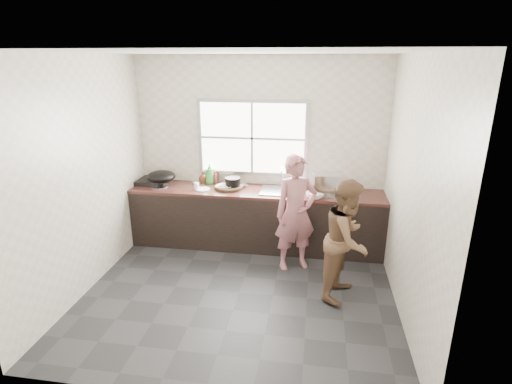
% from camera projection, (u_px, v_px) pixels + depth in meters
% --- Properties ---
extents(floor, '(3.60, 3.20, 0.01)m').
position_uv_depth(floor, '(239.00, 293.00, 4.74)').
color(floor, '#252528').
rests_on(floor, ground).
extents(ceiling, '(3.60, 3.20, 0.01)m').
position_uv_depth(ceiling, '(236.00, 51.00, 3.88)').
color(ceiling, silver).
rests_on(ceiling, wall_back).
extents(wall_back, '(3.60, 0.01, 2.70)m').
position_uv_depth(wall_back, '(259.00, 152.00, 5.81)').
color(wall_back, beige).
rests_on(wall_back, ground).
extents(wall_left, '(0.01, 3.20, 2.70)m').
position_uv_depth(wall_left, '(83.00, 177.00, 4.57)').
color(wall_left, beige).
rests_on(wall_left, ground).
extents(wall_right, '(0.01, 3.20, 2.70)m').
position_uv_depth(wall_right, '(412.00, 192.00, 4.05)').
color(wall_right, beige).
rests_on(wall_right, ground).
extents(wall_front, '(3.60, 0.01, 2.70)m').
position_uv_depth(wall_front, '(193.00, 252.00, 2.81)').
color(wall_front, beige).
rests_on(wall_front, ground).
extents(cabinet, '(3.60, 0.62, 0.82)m').
position_uv_depth(cabinet, '(256.00, 219.00, 5.82)').
color(cabinet, black).
rests_on(cabinet, floor).
extents(countertop, '(3.60, 0.64, 0.04)m').
position_uv_depth(countertop, '(256.00, 192.00, 5.68)').
color(countertop, '#3B1D18').
rests_on(countertop, cabinet).
extents(sink, '(0.55, 0.45, 0.02)m').
position_uv_depth(sink, '(280.00, 191.00, 5.62)').
color(sink, silver).
rests_on(sink, countertop).
extents(faucet, '(0.02, 0.02, 0.30)m').
position_uv_depth(faucet, '(282.00, 177.00, 5.76)').
color(faucet, silver).
rests_on(faucet, countertop).
extents(window_frame, '(1.60, 0.05, 1.10)m').
position_uv_depth(window_frame, '(252.00, 138.00, 5.75)').
color(window_frame, '#9EA0A5').
rests_on(window_frame, wall_back).
extents(window_glazing, '(1.50, 0.01, 1.00)m').
position_uv_depth(window_glazing, '(252.00, 138.00, 5.73)').
color(window_glazing, white).
rests_on(window_glazing, window_frame).
extents(woman, '(0.61, 0.52, 1.42)m').
position_uv_depth(woman, '(296.00, 217.00, 5.12)').
color(woman, '#AA666D').
rests_on(woman, floor).
extents(person_side, '(0.74, 0.83, 1.41)m').
position_uv_depth(person_side, '(347.00, 239.00, 4.49)').
color(person_side, brown).
rests_on(person_side, floor).
extents(cutting_board, '(0.52, 0.52, 0.04)m').
position_uv_depth(cutting_board, '(229.00, 187.00, 5.74)').
color(cutting_board, black).
rests_on(cutting_board, countertop).
extents(cleaver, '(0.22, 0.21, 0.01)m').
position_uv_depth(cleaver, '(240.00, 185.00, 5.76)').
color(cleaver, silver).
rests_on(cleaver, cutting_board).
extents(bowl_mince, '(0.29, 0.29, 0.06)m').
position_uv_depth(bowl_mince, '(224.00, 187.00, 5.70)').
color(bowl_mince, silver).
rests_on(bowl_mince, countertop).
extents(bowl_crabs, '(0.23, 0.23, 0.06)m').
position_uv_depth(bowl_crabs, '(315.00, 196.00, 5.35)').
color(bowl_crabs, white).
rests_on(bowl_crabs, countertop).
extents(bowl_held, '(0.28, 0.28, 0.07)m').
position_uv_depth(bowl_held, '(296.00, 195.00, 5.38)').
color(bowl_held, white).
rests_on(bowl_held, countertop).
extents(black_pot, '(0.23, 0.23, 0.16)m').
position_uv_depth(black_pot, '(233.00, 183.00, 5.74)').
color(black_pot, black).
rests_on(black_pot, countertop).
extents(plate_food, '(0.25, 0.25, 0.02)m').
position_uv_depth(plate_food, '(203.00, 189.00, 5.68)').
color(plate_food, silver).
rests_on(plate_food, countertop).
extents(bottle_green, '(0.15, 0.15, 0.33)m').
position_uv_depth(bottle_green, '(210.00, 173.00, 5.91)').
color(bottle_green, '#2E8E36').
rests_on(bottle_green, countertop).
extents(bottle_brown_tall, '(0.11, 0.11, 0.21)m').
position_uv_depth(bottle_brown_tall, '(214.00, 177.00, 5.95)').
color(bottle_brown_tall, '#502014').
rests_on(bottle_brown_tall, countertop).
extents(bottle_brown_short, '(0.16, 0.16, 0.17)m').
position_uv_depth(bottle_brown_short, '(203.00, 177.00, 5.99)').
color(bottle_brown_short, '#4F2413').
rests_on(bottle_brown_short, countertop).
extents(glass_jar, '(0.07, 0.07, 0.10)m').
position_uv_depth(glass_jar, '(197.00, 186.00, 5.69)').
color(glass_jar, white).
rests_on(glass_jar, countertop).
extents(burner, '(0.43, 0.43, 0.06)m').
position_uv_depth(burner, '(150.00, 181.00, 6.01)').
color(burner, black).
rests_on(burner, countertop).
extents(wok, '(0.50, 0.50, 0.16)m').
position_uv_depth(wok, '(161.00, 176.00, 5.84)').
color(wok, black).
rests_on(wok, burner).
extents(dish_rack, '(0.46, 0.36, 0.32)m').
position_uv_depth(dish_rack, '(329.00, 185.00, 5.39)').
color(dish_rack, silver).
rests_on(dish_rack, countertop).
extents(pot_lid_left, '(0.28, 0.28, 0.01)m').
position_uv_depth(pot_lid_left, '(160.00, 186.00, 5.84)').
color(pot_lid_left, '#B0B4B7').
rests_on(pot_lid_left, countertop).
extents(pot_lid_right, '(0.28, 0.28, 0.01)m').
position_uv_depth(pot_lid_right, '(201.00, 182.00, 6.02)').
color(pot_lid_right, silver).
rests_on(pot_lid_right, countertop).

